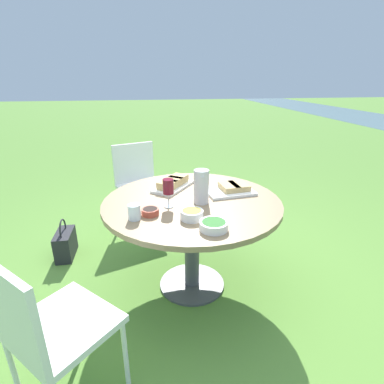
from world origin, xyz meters
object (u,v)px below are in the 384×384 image
Objects in this scene: chair_near_left at (138,179)px; handbag at (65,244)px; dining_table at (192,214)px; chair_near_right at (44,324)px; water_pitcher at (201,187)px; wine_glass at (168,187)px.

chair_near_left is 2.42× the size of handbag.
chair_near_left reaches higher than dining_table.
chair_near_right reaches higher than handbag.
water_pitcher is 0.23m from wine_glass.
water_pitcher is at bearing 131.93° from chair_near_right.
handbag is at bearing -51.36° from chair_near_left.
water_pitcher is at bearing 99.74° from wine_glass.
handbag is at bearing -118.60° from dining_table.
wine_glass is 0.53× the size of handbag.
chair_near_left is 3.79× the size of water_pitcher.
handbag is (0.54, -0.67, -0.40)m from chair_near_left.
wine_glass reaches higher than handbag.
chair_near_left is 1.98m from chair_near_right.
chair_near_left reaches higher than handbag.
wine_glass is (0.04, -0.23, 0.02)m from water_pitcher.
dining_table is 3.42× the size of handbag.
wine_glass is at bearing -61.08° from dining_table.
handbag is at bearing -127.10° from wine_glass.
chair_near_left is at bearing -160.48° from dining_table.
dining_table is 1.31m from handbag.
chair_near_right is at bearing 11.23° from handbag.
wine_glass is at bearing 10.48° from chair_near_left.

